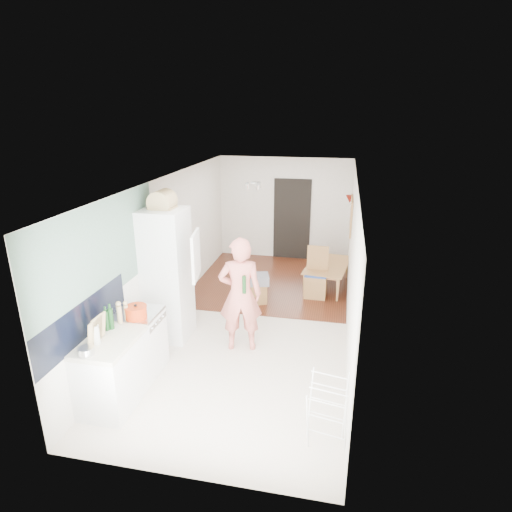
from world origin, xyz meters
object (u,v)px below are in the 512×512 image
(dining_table, at_px, (328,278))
(stool, at_px, (258,293))
(drying_rack, at_px, (327,413))
(dining_chair, at_px, (316,273))
(person, at_px, (240,285))

(dining_table, height_order, stool, dining_table)
(drying_rack, bearing_deg, stool, 124.21)
(stool, distance_m, drying_rack, 3.78)
(dining_chair, relative_size, drying_rack, 1.23)
(person, distance_m, drying_rack, 2.39)
(stool, height_order, drying_rack, drying_rack)
(stool, bearing_deg, dining_table, 38.70)
(dining_table, distance_m, stool, 1.67)
(stool, bearing_deg, person, -87.68)
(person, distance_m, dining_chair, 2.47)
(dining_chair, bearing_deg, stool, -153.03)
(dining_table, xyz_separation_m, dining_chair, (-0.23, -0.53, 0.29))
(dining_table, bearing_deg, drying_rack, -169.87)
(dining_table, xyz_separation_m, stool, (-1.31, -1.05, -0.01))
(dining_table, height_order, drying_rack, drying_rack)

